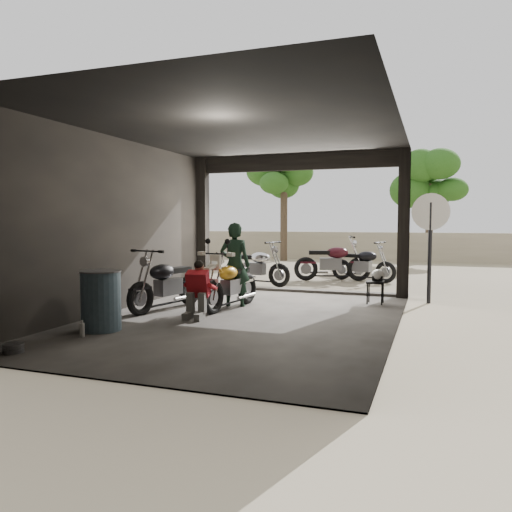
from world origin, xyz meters
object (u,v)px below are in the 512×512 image
Objects in this scene: outside_bike_a at (256,263)px; oil_drum at (101,302)px; outside_bike_c at (363,261)px; helmet at (378,275)px; stool at (375,285)px; sign_post at (430,230)px; outside_bike_b at (332,258)px; left_bike at (167,279)px; mechanic at (196,291)px; main_bike at (231,280)px; rider at (235,265)px.

outside_bike_a is 5.91m from oil_drum.
outside_bike_c is at bearing 69.54° from oil_drum.
stool is at bearing -148.22° from helmet.
oil_drum is at bearing -132.92° from stool.
outside_bike_c is 3.85m from sign_post.
outside_bike_c is at bearing 109.60° from helmet.
outside_bike_a is 3.64× the size of stool.
sign_post is at bearing -96.24° from outside_bike_a.
outside_bike_b is 0.83× the size of sign_post.
left_bike reaches higher than mechanic.
left_bike is at bearing 138.70° from mechanic.
outside_bike_b reaches higher than outside_bike_c.
outside_bike_c is 3.89m from stool.
helmet is 0.29× the size of oil_drum.
main_bike is 0.91× the size of outside_bike_b.
helmet is (2.56, 1.50, 0.03)m from main_bike.
outside_bike_a is at bearing 156.84° from helmet.
sign_post is (3.56, 1.73, 0.67)m from rider.
oil_drum is at bearing -106.53° from main_bike.
stool is (3.24, -1.99, -0.18)m from outside_bike_a.
left_bike reaches higher than outside_bike_c.
outside_bike_a is 3.81m from stool.
left_bike is 1.79× the size of mechanic.
rider is 1.72× the size of mechanic.
outside_bike_c is at bearing 75.84° from left_bike.
sign_post reaches higher than main_bike.
rider is 3.50× the size of stool.
oil_drum is (-0.92, -1.35, -0.02)m from mechanic.
left_bike is at bearing -147.36° from main_bike.
mechanic is 1.04× the size of oil_drum.
rider is 2.85m from stool.
outside_bike_c is at bearing 79.68° from main_bike.
oil_drum is at bearing 148.63° from outside_bike_b.
oil_drum is (-3.68, -3.93, -0.13)m from helmet.
left_bike is (-1.10, -0.50, 0.02)m from main_bike.
helmet is (1.62, -3.65, -0.04)m from outside_bike_b.
rider is (-0.03, 0.27, 0.26)m from main_bike.
mechanic is at bearing -20.37° from left_bike.
oil_drum is at bearing 176.30° from outside_bike_c.
rider is at bearing 47.84° from left_bike.
oil_drum is (-3.63, -3.91, 0.06)m from stool.
rider reaches higher than outside_bike_b.
left_bike is at bearing 143.98° from outside_bike_b.
helmet is at bearing -151.40° from outside_bike_c.
main_bike is 2.92m from stool.
outside_bike_a is at bearing 86.21° from oil_drum.
helmet is at bearing 46.88° from oil_drum.
main_bike is 3.59× the size of stool.
left_bike is 1.34m from rider.
outside_bike_a is at bearing 87.90° from mechanic.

